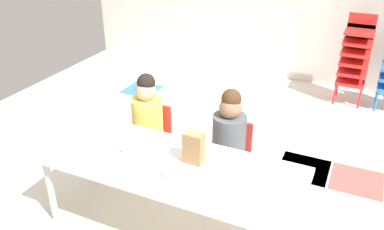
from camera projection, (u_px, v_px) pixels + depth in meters
name	position (u px, v px, depth m)	size (l,w,h in m)	color
ground_plane	(193.00, 171.00, 3.57)	(5.47, 5.11, 0.02)	silver
craft_table	(169.00, 168.00, 2.69)	(1.81, 0.69, 0.58)	white
seated_child_near_camera	(148.00, 115.00, 3.32)	(0.32, 0.31, 0.92)	red
seated_child_middle_seat	(230.00, 134.00, 3.05)	(0.32, 0.31, 0.92)	red
kid_chair_red_stack	(355.00, 55.00, 4.61)	(0.32, 0.30, 1.04)	red
paper_bag_brown	(194.00, 148.00, 2.62)	(0.13, 0.09, 0.22)	#9E754C
paper_plate_near_edge	(171.00, 175.00, 2.52)	(0.18, 0.18, 0.01)	white
paper_plate_center_table	(124.00, 160.00, 2.67)	(0.18, 0.18, 0.01)	white
donut_powdered_on_plate	(171.00, 173.00, 2.51)	(0.11, 0.11, 0.03)	white
donut_powdered_loose	(128.00, 147.00, 2.80)	(0.12, 0.12, 0.04)	white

